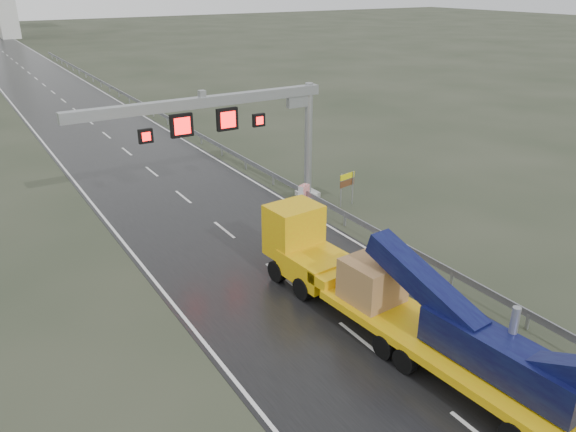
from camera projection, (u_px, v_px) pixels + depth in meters
ground at (434, 399)px, 18.70m from camera, size 400.00×400.00×0.00m
road at (107, 135)px, 49.98m from camera, size 11.00×200.00×0.02m
guardrail at (216, 144)px, 44.85m from camera, size 0.20×140.00×1.40m
sign_gantry at (238, 119)px, 31.60m from camera, size 14.90×1.20×7.42m
heavy_haul_truck at (393, 300)px, 21.41m from camera, size 3.88×17.86×4.16m
exit_sign_pair at (347, 183)px, 34.07m from camera, size 1.22×0.29×2.12m
striped_barrier at (304, 194)px, 34.73m from camera, size 0.80×0.63×1.20m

